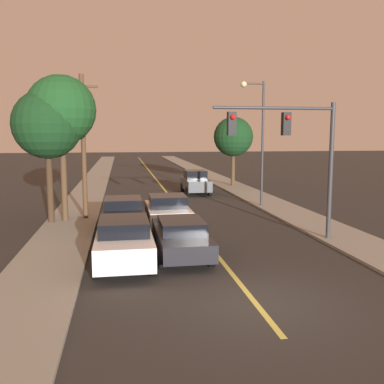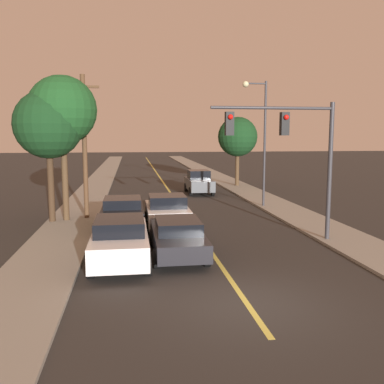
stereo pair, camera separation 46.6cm
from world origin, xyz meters
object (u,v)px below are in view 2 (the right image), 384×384
tree_left_far (62,111)px  tree_right_near (238,137)px  car_near_lane_front (177,236)px  car_outer_lane_second (123,212)px  car_near_lane_second (167,212)px  traffic_signal_mast (291,142)px  streetlamp_right (260,128)px  tree_left_near (48,125)px  car_far_oncoming (199,182)px  utility_pole_left (85,144)px  car_outer_lane_front (120,240)px

tree_left_far → tree_right_near: (12.11, 13.23, -1.34)m
car_near_lane_front → car_outer_lane_second: size_ratio=1.09×
car_near_lane_second → tree_right_near: size_ratio=0.69×
traffic_signal_mast → streetlamp_right: streetlamp_right is taller
car_near_lane_front → tree_left_near: 9.47m
car_far_oncoming → utility_pole_left: (-7.31, -9.04, 3.02)m
traffic_signal_mast → utility_pole_left: (-8.57, 6.05, -0.21)m
car_near_lane_front → car_far_oncoming: 16.62m
car_outer_lane_front → tree_right_near: 22.88m
car_near_lane_second → car_outer_lane_front: bearing=-111.6°
utility_pole_left → car_near_lane_front: bearing=-61.5°
car_near_lane_second → tree_left_near: size_ratio=0.62×
traffic_signal_mast → tree_left_near: (-10.16, 5.31, 0.74)m
tree_left_near → tree_left_far: 0.97m
car_outer_lane_front → car_outer_lane_second: bearing=90.0°
tree_left_far → car_outer_lane_second: bearing=-36.8°
car_near_lane_front → streetlamp_right: bearing=58.2°
car_outer_lane_front → traffic_signal_mast: size_ratio=0.85×
car_near_lane_second → streetlamp_right: streetlamp_right is taller
car_near_lane_second → tree_left_near: tree_left_near is taller
car_outer_lane_second → tree_left_near: bearing=151.7°
car_near_lane_front → car_outer_lane_front: (-2.03, -0.67, 0.11)m
car_far_oncoming → tree_left_near: bearing=47.7°
car_near_lane_front → car_outer_lane_second: car_outer_lane_second is taller
car_near_lane_front → car_outer_lane_second: (-2.03, 4.62, 0.08)m
car_outer_lane_second → tree_left_near: (-3.48, 1.87, 4.03)m
car_far_oncoming → tree_right_near: tree_right_near is taller
car_far_oncoming → traffic_signal_mast: (1.27, -15.09, 3.23)m
car_near_lane_second → tree_left_near: bearing=159.9°
car_near_lane_front → tree_left_near: (-5.52, 6.50, 4.12)m
car_far_oncoming → tree_left_near: 13.81m
car_near_lane_front → utility_pole_left: size_ratio=0.65×
tree_left_near → car_near_lane_second: bearing=-20.1°
car_outer_lane_front → utility_pole_left: (-1.89, 7.91, 3.06)m
car_outer_lane_front → tree_left_far: size_ratio=0.66×
car_outer_lane_second → streetlamp_right: bearing=32.0°
tree_left_near → tree_left_far: tree_left_far is taller
car_near_lane_second → car_outer_lane_second: car_near_lane_second is taller
streetlamp_right → utility_pole_left: 10.21m
car_outer_lane_second → streetlamp_right: (7.99, 5.00, 3.97)m
car_outer_lane_front → car_far_oncoming: (5.41, 16.95, 0.04)m
car_near_lane_front → car_far_oncoming: (3.38, 16.28, 0.14)m
tree_left_near → car_outer_lane_front: bearing=-64.1°
car_near_lane_front → traffic_signal_mast: 5.86m
car_outer_lane_front → utility_pole_left: size_ratio=0.65×
utility_pole_left → car_near_lane_second: bearing=-35.1°
streetlamp_right → tree_right_near: size_ratio=1.28×
car_near_lane_front → car_near_lane_second: car_near_lane_second is taller
car_outer_lane_front → utility_pole_left: bearing=103.5°
car_outer_lane_second → car_far_oncoming: size_ratio=1.04×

